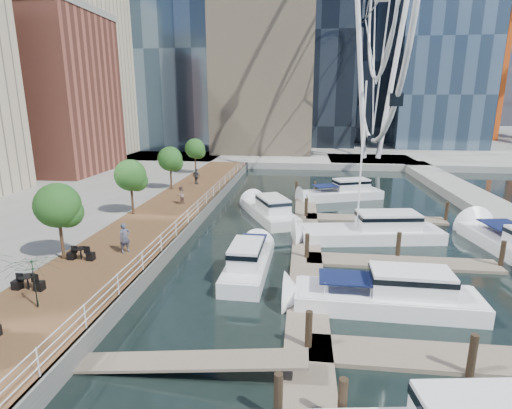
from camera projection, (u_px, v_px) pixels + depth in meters
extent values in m
plane|color=black|center=(244.00, 321.00, 18.87)|extent=(520.00, 520.00, 0.00)
cube|color=brown|center=(165.00, 217.00, 34.20)|extent=(6.00, 60.00, 1.00)
cube|color=#595954|center=(200.00, 219.00, 33.87)|extent=(0.25, 60.00, 1.00)
cube|color=gray|center=(294.00, 137.00, 116.95)|extent=(200.00, 114.00, 1.00)
cube|color=gray|center=(497.00, 212.00, 35.75)|extent=(4.00, 60.00, 1.00)
cube|color=gray|center=(371.00, 161.00, 67.24)|extent=(14.00, 12.00, 1.00)
cube|color=#6D6051|center=(306.00, 248.00, 28.14)|extent=(2.00, 32.00, 0.20)
cube|color=#6D6051|center=(459.00, 359.00, 15.91)|extent=(12.00, 2.00, 0.20)
cube|color=#6D6051|center=(401.00, 263.00, 25.54)|extent=(12.00, 2.00, 0.20)
cube|color=#6D6051|center=(374.00, 219.00, 35.16)|extent=(12.00, 2.00, 0.20)
cube|color=brown|center=(55.00, 95.00, 52.28)|extent=(12.00, 14.00, 20.00)
cube|color=#BCAD8E|center=(76.00, 73.00, 67.37)|extent=(14.00, 16.00, 28.00)
cylinder|color=white|center=(361.00, 78.00, 64.20)|extent=(0.80, 0.80, 26.00)
cylinder|color=white|center=(393.00, 78.00, 63.63)|extent=(0.80, 0.80, 26.00)
cylinder|color=#3F2B1C|center=(62.00, 240.00, 23.47)|extent=(0.20, 0.20, 2.40)
sphere|color=#265B1E|center=(57.00, 205.00, 22.95)|extent=(2.60, 2.60, 2.60)
cylinder|color=#3F2B1C|center=(132.00, 200.00, 33.09)|extent=(0.20, 0.20, 2.40)
sphere|color=#265B1E|center=(130.00, 175.00, 32.58)|extent=(2.60, 2.60, 2.60)
cylinder|color=#3F2B1C|center=(171.00, 178.00, 42.72)|extent=(0.20, 0.20, 2.40)
sphere|color=#265B1E|center=(170.00, 159.00, 42.20)|extent=(2.60, 2.60, 2.60)
cylinder|color=#3F2B1C|center=(195.00, 165.00, 52.35)|extent=(0.20, 0.20, 2.40)
sphere|color=#265B1E|center=(195.00, 149.00, 51.83)|extent=(2.60, 2.60, 2.60)
imported|color=#474B5E|center=(125.00, 238.00, 24.58)|extent=(0.80, 0.81, 1.89)
imported|color=#8B6860|center=(181.00, 195.00, 36.57)|extent=(0.94, 1.01, 1.67)
imported|color=#363A43|center=(196.00, 176.00, 45.49)|extent=(1.15, 0.95, 1.84)
imported|color=#0F3819|center=(35.00, 283.00, 17.82)|extent=(3.43, 3.45, 2.36)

